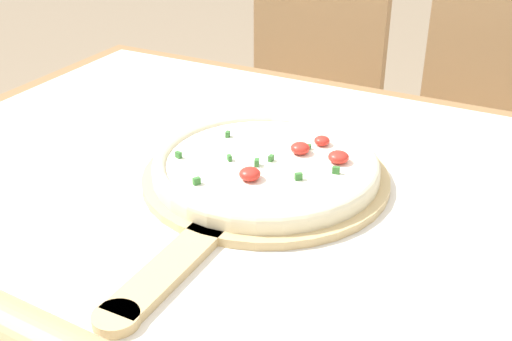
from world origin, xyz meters
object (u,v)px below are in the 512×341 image
(chair_right, at_px, (486,149))
(chair_left, at_px, (302,113))
(pizza_peel, at_px, (259,183))
(pizza, at_px, (266,165))
(rolling_pin, at_px, (6,327))

(chair_right, bearing_deg, chair_left, 179.95)
(pizza_peel, relative_size, pizza, 1.68)
(pizza, bearing_deg, pizza_peel, -91.37)
(pizza_peel, relative_size, chair_right, 0.61)
(chair_left, distance_m, chair_right, 0.49)
(pizza_peel, distance_m, chair_right, 0.87)
(pizza_peel, distance_m, chair_left, 0.89)
(rolling_pin, distance_m, chair_right, 1.27)
(pizza_peel, height_order, pizza, pizza)
(rolling_pin, relative_size, chair_left, 0.45)
(pizza_peel, xyz_separation_m, pizza, (0.00, 0.02, 0.02))
(pizza_peel, relative_size, rolling_pin, 1.34)
(rolling_pin, bearing_deg, chair_right, 77.12)
(pizza_peel, bearing_deg, chair_left, 109.07)
(chair_left, xyz_separation_m, chair_right, (0.49, 0.00, 0.00))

